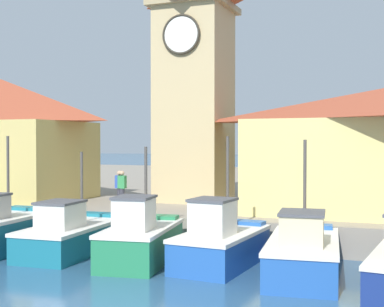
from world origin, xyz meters
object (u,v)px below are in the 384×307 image
dock_worker_near_tower (119,188)px  dock_worker_along_quay (122,188)px  fishing_boat_center (141,239)px  warehouse_left (1,137)px  fishing_boat_right_inner (303,253)px  fishing_boat_mid_left (72,234)px  clock_tower (194,67)px  fishing_boat_mid_right (221,243)px

dock_worker_near_tower → dock_worker_along_quay: 0.16m
fishing_boat_center → warehouse_left: 13.02m
dock_worker_near_tower → fishing_boat_right_inner: bearing=-28.0°
fishing_boat_right_inner → fishing_boat_center: bearing=-177.6°
fishing_boat_center → warehouse_left: (-11.02, 6.02, 3.44)m
fishing_boat_mid_left → dock_worker_near_tower: (-0.57, 4.44, 1.28)m
fishing_boat_mid_left → clock_tower: 10.81m
warehouse_left → dock_worker_near_tower: warehouse_left is taller
fishing_boat_right_inner → dock_worker_near_tower: (-8.84, 4.69, 1.25)m
fishing_boat_mid_left → dock_worker_along_quay: 4.60m
fishing_boat_mid_left → dock_worker_near_tower: fishing_boat_mid_left is taller
dock_worker_near_tower → dock_worker_along_quay: same height
fishing_boat_mid_left → warehouse_left: bearing=145.4°
fishing_boat_mid_left → fishing_boat_right_inner: 8.28m
fishing_boat_center → dock_worker_along_quay: size_ratio=2.70×
fishing_boat_mid_left → dock_worker_along_quay: fishing_boat_mid_left is taller
fishing_boat_mid_left → fishing_boat_center: fishing_boat_center is taller
fishing_boat_mid_right → warehouse_left: warehouse_left is taller
fishing_boat_center → clock_tower: bearing=99.7°
clock_tower → warehouse_left: (-9.55, -2.57, -3.42)m
fishing_boat_mid_right → dock_worker_along_quay: fishing_boat_mid_right is taller
warehouse_left → dock_worker_along_quay: 8.03m
clock_tower → dock_worker_along_quay: (-1.94, -3.72, -5.70)m
warehouse_left → fishing_boat_center: bearing=-28.7°
warehouse_left → dock_worker_near_tower: bearing=-8.5°
fishing_boat_center → dock_worker_along_quay: bearing=124.9°
fishing_boat_center → clock_tower: size_ratio=0.31×
fishing_boat_right_inner → warehouse_left: size_ratio=0.57×
fishing_boat_mid_left → fishing_boat_mid_right: size_ratio=1.17×
clock_tower → dock_worker_along_quay: bearing=-117.5°
fishing_boat_mid_right → fishing_boat_center: bearing=-168.5°
clock_tower → warehouse_left: bearing=-164.9°
warehouse_left → dock_worker_along_quay: size_ratio=5.45×
fishing_boat_mid_left → clock_tower: bearing=79.4°
warehouse_left → fishing_boat_mid_left: bearing=-34.6°
clock_tower → warehouse_left: clock_tower is taller
fishing_boat_center → fishing_boat_mid_left: bearing=171.0°
fishing_boat_right_inner → dock_worker_along_quay: fishing_boat_right_inner is taller
dock_worker_near_tower → clock_tower: bearing=60.4°
fishing_boat_mid_left → fishing_boat_right_inner: fishing_boat_right_inner is taller
fishing_boat_right_inner → clock_tower: clock_tower is taller
fishing_boat_mid_left → fishing_boat_center: 3.02m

